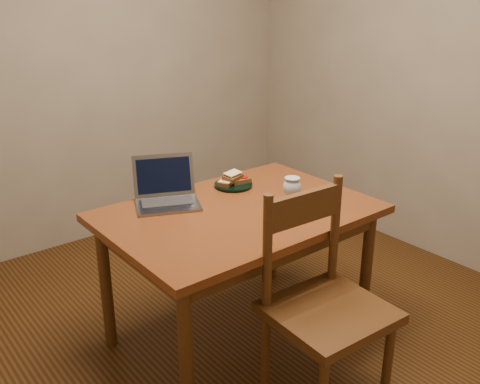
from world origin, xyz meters
TOP-DOWN VIEW (x-y plane):
  - floor at (0.00, 0.00)m, footprint 3.20×3.20m
  - back_wall at (0.00, 1.61)m, footprint 3.20×0.02m
  - right_wall at (1.61, 0.00)m, footprint 0.02×3.20m
  - table at (-0.07, -0.07)m, footprint 1.30×0.90m
  - chair at (-0.10, -0.68)m, footprint 0.50×0.48m
  - plate at (0.11, 0.20)m, footprint 0.21×0.21m
  - sandwich_cheese at (0.07, 0.21)m, footprint 0.12×0.10m
  - sandwich_tomato at (0.15, 0.19)m, footprint 0.12×0.08m
  - sandwich_top at (0.11, 0.21)m, footprint 0.13×0.10m
  - milk_glass at (0.11, -0.25)m, footprint 0.09×0.09m
  - laptop at (-0.30, 0.24)m, footprint 0.40×0.39m

SIDE VIEW (x-z plane):
  - floor at x=0.00m, z-range -0.02..0.00m
  - chair at x=-0.10m, z-range 0.30..0.80m
  - table at x=-0.07m, z-range 0.28..1.02m
  - plate at x=0.11m, z-range 0.74..0.76m
  - sandwich_cheese at x=0.07m, z-range 0.76..0.79m
  - sandwich_tomato at x=0.15m, z-range 0.76..0.79m
  - sandwich_top at x=0.11m, z-range 0.78..0.82m
  - laptop at x=-0.30m, z-range 0.69..0.91m
  - milk_glass at x=0.11m, z-range 0.74..0.92m
  - back_wall at x=0.00m, z-range 0.00..2.60m
  - right_wall at x=1.61m, z-range 0.00..2.60m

